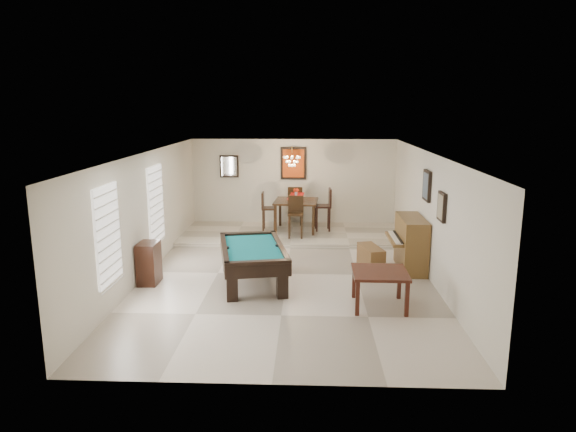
# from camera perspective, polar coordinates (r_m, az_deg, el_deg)

# --- Properties ---
(ground_plane) EXTENTS (6.00, 9.00, 0.02)m
(ground_plane) POSITION_cam_1_polar(r_m,az_deg,el_deg) (11.16, -0.13, -6.49)
(ground_plane) COLOR beige
(wall_back) EXTENTS (6.00, 0.04, 2.60)m
(wall_back) POSITION_cam_1_polar(r_m,az_deg,el_deg) (15.24, 0.61, 3.65)
(wall_back) COLOR silver
(wall_back) RESTS_ON ground_plane
(wall_front) EXTENTS (6.00, 0.04, 2.60)m
(wall_front) POSITION_cam_1_polar(r_m,az_deg,el_deg) (6.49, -1.88, -8.25)
(wall_front) COLOR silver
(wall_front) RESTS_ON ground_plane
(wall_left) EXTENTS (0.04, 9.00, 2.60)m
(wall_left) POSITION_cam_1_polar(r_m,az_deg,el_deg) (11.34, -15.46, 0.23)
(wall_left) COLOR silver
(wall_left) RESTS_ON ground_plane
(wall_right) EXTENTS (0.04, 9.00, 2.60)m
(wall_right) POSITION_cam_1_polar(r_m,az_deg,el_deg) (11.09, 15.54, -0.03)
(wall_right) COLOR silver
(wall_right) RESTS_ON ground_plane
(ceiling) EXTENTS (6.00, 9.00, 0.04)m
(ceiling) POSITION_cam_1_polar(r_m,az_deg,el_deg) (10.61, -0.13, 6.98)
(ceiling) COLOR white
(ceiling) RESTS_ON wall_back
(dining_step) EXTENTS (6.00, 2.50, 0.12)m
(dining_step) POSITION_cam_1_polar(r_m,az_deg,el_deg) (14.25, 0.44, -2.03)
(dining_step) COLOR beige
(dining_step) RESTS_ON ground_plane
(window_left_front) EXTENTS (0.06, 1.00, 1.70)m
(window_left_front) POSITION_cam_1_polar(r_m,az_deg,el_deg) (9.29, -19.39, -1.98)
(window_left_front) COLOR white
(window_left_front) RESTS_ON wall_left
(window_left_rear) EXTENTS (0.06, 1.00, 1.70)m
(window_left_rear) POSITION_cam_1_polar(r_m,az_deg,el_deg) (11.87, -14.48, 1.30)
(window_left_rear) COLOR white
(window_left_rear) RESTS_ON wall_left
(pool_table) EXTENTS (1.66, 2.46, 0.75)m
(pool_table) POSITION_cam_1_polar(r_m,az_deg,el_deg) (10.51, -3.94, -5.49)
(pool_table) COLOR black
(pool_table) RESTS_ON ground_plane
(square_table) EXTENTS (0.98, 0.98, 0.67)m
(square_table) POSITION_cam_1_polar(r_m,az_deg,el_deg) (9.45, 10.11, -7.98)
(square_table) COLOR black
(square_table) RESTS_ON ground_plane
(upright_piano) EXTENTS (0.79, 1.40, 1.17)m
(upright_piano) POSITION_cam_1_polar(r_m,az_deg,el_deg) (11.62, 12.85, -2.98)
(upright_piano) COLOR brown
(upright_piano) RESTS_ON ground_plane
(piano_bench) EXTENTS (0.56, 0.95, 0.50)m
(piano_bench) POSITION_cam_1_polar(r_m,az_deg,el_deg) (11.61, 9.19, -4.55)
(piano_bench) COLOR brown
(piano_bench) RESTS_ON ground_plane
(apothecary_chest) EXTENTS (0.38, 0.57, 0.85)m
(apothecary_chest) POSITION_cam_1_polar(r_m,az_deg,el_deg) (10.84, -15.20, -5.06)
(apothecary_chest) COLOR black
(apothecary_chest) RESTS_ON ground_plane
(dining_table) EXTENTS (1.25, 1.25, 0.98)m
(dining_table) POSITION_cam_1_polar(r_m,az_deg,el_deg) (14.34, 0.90, 0.30)
(dining_table) COLOR black
(dining_table) RESTS_ON dining_step
(flower_vase) EXTENTS (0.16, 0.16, 0.23)m
(flower_vase) POSITION_cam_1_polar(r_m,az_deg,el_deg) (14.23, 0.91, 2.67)
(flower_vase) COLOR red
(flower_vase) RESTS_ON dining_table
(dining_chair_south) EXTENTS (0.41, 0.41, 1.10)m
(dining_chair_south) POSITION_cam_1_polar(r_m,az_deg,el_deg) (13.56, 0.85, -0.13)
(dining_chair_south) COLOR black
(dining_chair_south) RESTS_ON dining_step
(dining_chair_north) EXTENTS (0.43, 0.43, 1.14)m
(dining_chair_north) POSITION_cam_1_polar(r_m,az_deg,el_deg) (15.08, 0.80, 1.21)
(dining_chair_north) COLOR black
(dining_chair_north) RESTS_ON dining_step
(dining_chair_west) EXTENTS (0.40, 0.40, 1.08)m
(dining_chair_west) POSITION_cam_1_polar(r_m,az_deg,el_deg) (14.38, -2.10, 0.53)
(dining_chair_west) COLOR black
(dining_chair_west) RESTS_ON dining_step
(dining_chair_east) EXTENTS (0.46, 0.46, 1.19)m
(dining_chair_east) POSITION_cam_1_polar(r_m,az_deg,el_deg) (14.36, 3.88, 0.73)
(dining_chair_east) COLOR black
(dining_chair_east) RESTS_ON dining_step
(chandelier) EXTENTS (0.44, 0.44, 0.60)m
(chandelier) POSITION_cam_1_polar(r_m,az_deg,el_deg) (13.83, 0.45, 6.54)
(chandelier) COLOR #FFE5B2
(chandelier) RESTS_ON ceiling
(back_painting) EXTENTS (0.75, 0.06, 0.95)m
(back_painting) POSITION_cam_1_polar(r_m,az_deg,el_deg) (15.12, 0.61, 5.88)
(back_painting) COLOR #D84C14
(back_painting) RESTS_ON wall_back
(back_mirror) EXTENTS (0.55, 0.06, 0.65)m
(back_mirror) POSITION_cam_1_polar(r_m,az_deg,el_deg) (15.31, -6.56, 5.50)
(back_mirror) COLOR white
(back_mirror) RESTS_ON wall_back
(right_picture_upper) EXTENTS (0.06, 0.55, 0.65)m
(right_picture_upper) POSITION_cam_1_polar(r_m,az_deg,el_deg) (11.27, 15.18, 3.28)
(right_picture_upper) COLOR slate
(right_picture_upper) RESTS_ON wall_right
(right_picture_lower) EXTENTS (0.06, 0.45, 0.55)m
(right_picture_lower) POSITION_cam_1_polar(r_m,az_deg,el_deg) (10.05, 16.72, 0.99)
(right_picture_lower) COLOR gray
(right_picture_lower) RESTS_ON wall_right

